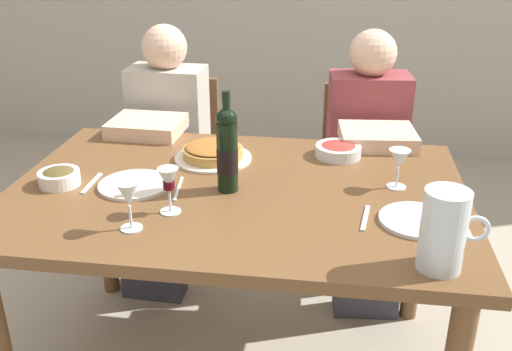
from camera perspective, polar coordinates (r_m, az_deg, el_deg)
dining_table at (r=1.94m, az=-1.92°, el=-3.73°), size 1.50×1.00×0.76m
wine_bottle at (r=1.83m, az=-2.87°, el=2.56°), size 0.07×0.07×0.33m
water_pitcher at (r=1.51m, az=18.04°, el=-5.62°), size 0.17×0.11×0.22m
baked_tart at (r=2.12m, az=-4.28°, el=2.29°), size 0.28×0.28×0.06m
salad_bowl at (r=2.17m, az=8.16°, el=2.55°), size 0.17×0.17×0.05m
olive_bowl at (r=2.02m, az=-18.93°, el=-0.10°), size 0.14×0.14×0.06m
wine_glass_left_diner at (r=1.72m, az=-8.66°, el=-0.59°), size 0.06×0.06×0.14m
wine_glass_right_diner at (r=1.65m, az=-12.52°, el=-2.06°), size 0.06×0.06×0.14m
wine_glass_centre at (r=1.92m, az=13.99°, el=1.45°), size 0.07×0.07×0.13m
dinner_plate_left_setting at (r=1.75m, az=15.71°, el=-4.29°), size 0.22×0.22×0.01m
dinner_plate_right_setting at (r=1.95m, az=-11.95°, el=-0.91°), size 0.24×0.24×0.01m
fork_left_setting at (r=1.74m, az=10.79°, el=-4.14°), size 0.03×0.16×0.00m
knife_left_setting at (r=1.78m, az=19.99°, el=-4.59°), size 0.02×0.18×0.00m
knife_right_setting at (r=1.91m, az=-7.69°, el=-1.29°), size 0.03×0.18×0.00m
spoon_right_setting at (r=2.01m, az=-15.98°, el=-0.72°), size 0.02×0.16×0.00m
chair_left at (r=2.88m, az=-7.61°, el=1.92°), size 0.41×0.41×0.87m
diner_left at (r=2.63m, az=-9.25°, el=2.42°), size 0.35×0.51×1.16m
chair_right at (r=2.79m, az=10.31°, el=0.96°), size 0.44×0.44×0.87m
diner_right at (r=2.53m, az=11.06°, el=1.36°), size 0.37×0.53×1.16m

